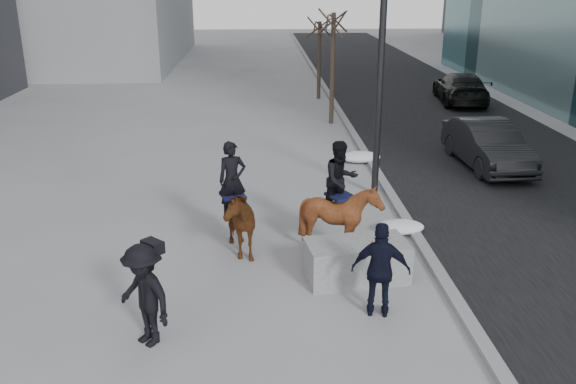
{
  "coord_description": "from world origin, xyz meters",
  "views": [
    {
      "loc": [
        -0.59,
        -10.61,
        5.71
      ],
      "look_at": [
        0.0,
        1.2,
        1.5
      ],
      "focal_mm": 38.0,
      "sensor_mm": 36.0,
      "label": 1
    }
  ],
  "objects_px": {
    "car_near": "(487,144)",
    "mounted_left": "(233,212)",
    "planter": "(356,261)",
    "mounted_right": "(340,210)"
  },
  "relations": [
    {
      "from": "planter",
      "to": "car_near",
      "type": "distance_m",
      "value": 9.03
    },
    {
      "from": "mounted_left",
      "to": "mounted_right",
      "type": "distance_m",
      "value": 2.31
    },
    {
      "from": "car_near",
      "to": "mounted_left",
      "type": "height_order",
      "value": "mounted_left"
    },
    {
      "from": "planter",
      "to": "mounted_right",
      "type": "distance_m",
      "value": 1.38
    },
    {
      "from": "planter",
      "to": "mounted_left",
      "type": "xyz_separation_m",
      "value": [
        -2.47,
        1.43,
        0.51
      ]
    },
    {
      "from": "mounted_left",
      "to": "mounted_right",
      "type": "relative_size",
      "value": 0.98
    },
    {
      "from": "car_near",
      "to": "mounted_right",
      "type": "bearing_deg",
      "value": -134.15
    },
    {
      "from": "mounted_left",
      "to": "mounted_right",
      "type": "xyz_separation_m",
      "value": [
        2.3,
        -0.2,
        0.09
      ]
    },
    {
      "from": "planter",
      "to": "mounted_right",
      "type": "height_order",
      "value": "mounted_right"
    },
    {
      "from": "planter",
      "to": "mounted_right",
      "type": "relative_size",
      "value": 0.8
    }
  ]
}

